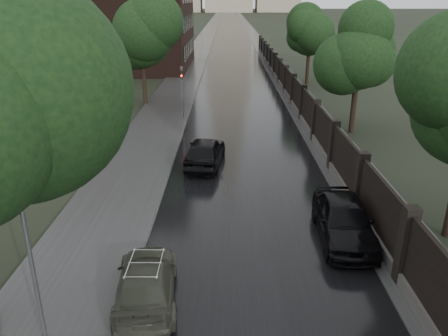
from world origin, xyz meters
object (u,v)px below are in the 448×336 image
(lamp_post, at_px, (34,276))
(traffic_light, at_px, (182,89))
(volga_sedan, at_px, (146,282))
(tree_right_b, at_px, (359,58))
(car_right_near, at_px, (344,219))
(tree_left_far, at_px, (142,42))
(tree_right_c, at_px, (310,36))
(hatchback_left, at_px, (205,151))

(lamp_post, distance_m, traffic_light, 23.52)
(lamp_post, bearing_deg, volga_sedan, 52.28)
(tree_right_b, xyz_separation_m, lamp_post, (-12.90, -20.50, -2.28))
(traffic_light, relative_size, volga_sedan, 0.92)
(car_right_near, bearing_deg, tree_left_far, 119.12)
(tree_left_far, height_order, lamp_post, tree_left_far)
(car_right_near, bearing_deg, traffic_light, 116.05)
(lamp_post, bearing_deg, tree_right_c, 71.48)
(traffic_light, bearing_deg, hatchback_left, -77.36)
(traffic_light, height_order, hatchback_left, traffic_light)
(tree_right_b, relative_size, traffic_light, 1.75)
(volga_sedan, bearing_deg, lamp_post, 46.04)
(tree_right_b, relative_size, lamp_post, 1.37)
(tree_left_far, relative_size, tree_right_b, 1.05)
(lamp_post, bearing_deg, tree_left_far, 95.21)
(tree_right_b, height_order, lamp_post, tree_right_b)
(tree_left_far, xyz_separation_m, hatchback_left, (5.80, -14.37, -4.46))
(lamp_post, relative_size, car_right_near, 1.07)
(tree_right_b, xyz_separation_m, hatchback_left, (-9.70, -6.37, -4.16))
(volga_sedan, relative_size, hatchback_left, 0.95)
(traffic_light, bearing_deg, lamp_post, -92.68)
(volga_sedan, xyz_separation_m, hatchback_left, (1.21, 11.55, 0.15))
(tree_right_c, bearing_deg, tree_left_far, -147.17)
(tree_left_far, xyz_separation_m, traffic_light, (3.70, -5.01, -2.84))
(lamp_post, bearing_deg, car_right_near, 35.51)
(volga_sedan, bearing_deg, car_right_near, -157.69)
(tree_left_far, distance_m, tree_right_c, 18.45)
(tree_left_far, bearing_deg, car_right_near, -62.84)
(tree_left_far, bearing_deg, tree_right_c, 32.83)
(tree_left_far, bearing_deg, hatchback_left, -68.02)
(tree_right_b, distance_m, traffic_light, 12.44)
(tree_left_far, bearing_deg, tree_right_b, -27.30)
(volga_sedan, bearing_deg, traffic_light, -93.80)
(lamp_post, distance_m, volga_sedan, 3.84)
(traffic_light, xyz_separation_m, hatchback_left, (2.10, -9.37, -1.61))
(volga_sedan, xyz_separation_m, car_right_near, (6.81, 3.71, 0.18))
(lamp_post, xyz_separation_m, car_right_near, (8.80, 6.28, -1.86))
(tree_right_c, distance_m, traffic_light, 19.26)
(car_right_near, bearing_deg, hatchback_left, 127.47)
(tree_right_c, xyz_separation_m, hatchback_left, (-9.70, -24.37, -4.16))
(tree_left_far, distance_m, tree_right_b, 17.45)
(tree_left_far, xyz_separation_m, car_right_near, (11.40, -22.22, -4.43))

